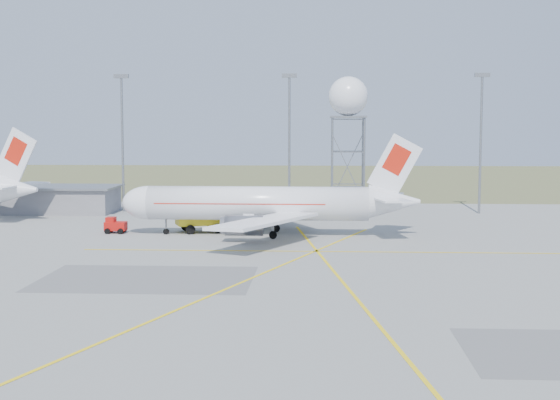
# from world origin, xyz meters

# --- Properties ---
(ground) EXTENTS (400.00, 400.00, 0.00)m
(ground) POSITION_xyz_m (0.00, 0.00, 0.00)
(ground) COLOR #9E9E99
(ground) RESTS_ON ground
(grass_strip) EXTENTS (400.00, 120.00, 0.03)m
(grass_strip) POSITION_xyz_m (0.00, 140.00, 0.01)
(grass_strip) COLOR #616A3A
(grass_strip) RESTS_ON ground
(building_grey) EXTENTS (19.00, 10.00, 3.90)m
(building_grey) POSITION_xyz_m (-45.00, 64.00, 1.97)
(building_grey) COLOR gray
(building_grey) RESTS_ON ground
(mast_a) EXTENTS (2.20, 0.50, 20.50)m
(mast_a) POSITION_xyz_m (-35.00, 66.00, 12.07)
(mast_a) COLOR gray
(mast_a) RESTS_ON ground
(mast_b) EXTENTS (2.20, 0.50, 20.50)m
(mast_b) POSITION_xyz_m (-10.00, 66.00, 12.07)
(mast_b) COLOR gray
(mast_b) RESTS_ON ground
(mast_c) EXTENTS (2.20, 0.50, 20.50)m
(mast_c) POSITION_xyz_m (18.00, 66.00, 12.07)
(mast_c) COLOR gray
(mast_c) RESTS_ON ground
(airliner_main) EXTENTS (35.36, 34.43, 12.04)m
(airliner_main) POSITION_xyz_m (-12.10, 41.63, 3.69)
(airliner_main) COLOR white
(airliner_main) RESTS_ON ground
(radar_tower) EXTENTS (5.42, 5.42, 19.63)m
(radar_tower) POSITION_xyz_m (-1.59, 58.88, 11.01)
(radar_tower) COLOR gray
(radar_tower) RESTS_ON ground
(fire_truck) EXTENTS (9.70, 6.11, 3.68)m
(fire_truck) POSITION_xyz_m (-18.03, 44.68, 1.77)
(fire_truck) COLOR gold
(fire_truck) RESTS_ON ground
(baggage_tug) EXTENTS (2.52, 2.03, 1.94)m
(baggage_tug) POSITION_xyz_m (-30.01, 42.47, 0.74)
(baggage_tug) COLOR #B9110D
(baggage_tug) RESTS_ON ground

